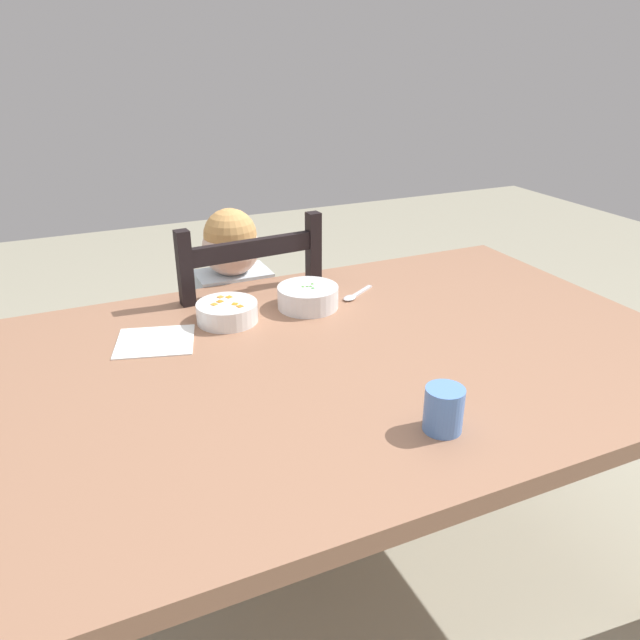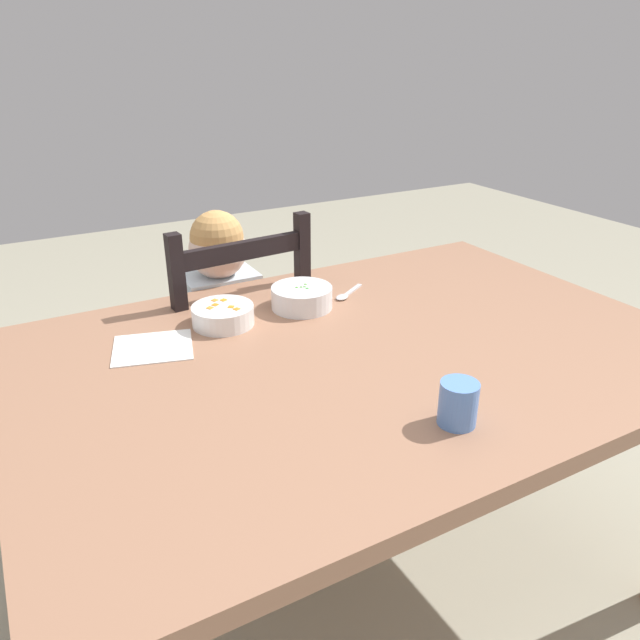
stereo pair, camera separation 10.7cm
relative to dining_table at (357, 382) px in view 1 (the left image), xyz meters
The scene contains 9 objects.
ground_plane 0.66m from the dining_table, ahead, with size 8.00×8.00×0.00m, color #A39E87.
dining_table is the anchor object (origin of this frame).
dining_chair 0.62m from the dining_table, 101.32° to the left, with size 0.45×0.45×0.95m.
child_figure 0.58m from the dining_table, 101.78° to the left, with size 0.32×0.31×0.95m.
bowl_of_peas 0.30m from the dining_table, 91.61° to the left, with size 0.16×0.16×0.06m.
bowl_of_carrots 0.37m from the dining_table, 129.97° to the left, with size 0.15×0.15×0.05m.
spoon 0.32m from the dining_table, 64.73° to the left, with size 0.13×0.09×0.01m.
drinking_cup 0.37m from the dining_table, 91.66° to the right, with size 0.07×0.07×0.08m, color #5A8CDE.
paper_napkin 0.48m from the dining_table, 151.29° to the left, with size 0.18×0.16×0.00m, color white.
Camera 1 is at (-0.59, -1.10, 1.39)m, focal length 34.22 mm.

